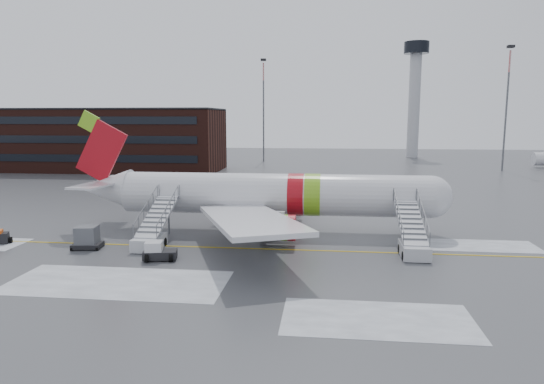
# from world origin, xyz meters

# --- Properties ---
(ground) EXTENTS (260.00, 260.00, 0.00)m
(ground) POSITION_xyz_m (0.00, 0.00, 0.00)
(ground) COLOR #494C4F
(ground) RESTS_ON ground
(airliner) EXTENTS (35.03, 32.97, 11.18)m
(airliner) POSITION_xyz_m (1.53, 5.30, 3.42)
(airliner) COLOR silver
(airliner) RESTS_ON ground
(airstair_fwd) EXTENTS (2.05, 7.70, 3.48)m
(airstair_fwd) POSITION_xyz_m (13.92, -1.24, 1.06)
(airstair_fwd) COLOR #B5B7BD
(airstair_fwd) RESTS_ON ground
(airstair_aft) EXTENTS (2.05, 7.70, 3.48)m
(airstair_aft) POSITION_xyz_m (-6.88, -1.24, 1.06)
(airstair_aft) COLOR silver
(airstair_aft) RESTS_ON ground
(pushback_tug) EXTENTS (2.65, 2.19, 1.39)m
(pushback_tug) POSITION_xyz_m (-5.15, -4.83, 0.61)
(pushback_tug) COLOR black
(pushback_tug) RESTS_ON ground
(uld_container) EXTENTS (2.42, 1.89, 1.82)m
(uld_container) POSITION_xyz_m (-11.91, -2.39, 0.85)
(uld_container) COLOR black
(uld_container) RESTS_ON ground
(terminal_building) EXTENTS (62.00, 16.11, 12.30)m
(terminal_building) POSITION_xyz_m (-45.00, 54.98, 6.20)
(terminal_building) COLOR #3F1E16
(terminal_building) RESTS_ON ground
(control_tower) EXTENTS (6.40, 6.40, 30.00)m
(control_tower) POSITION_xyz_m (30.00, 95.00, 18.75)
(control_tower) COLOR #B2B5BA
(control_tower) RESTS_ON ground
(light_mast_far_ne) EXTENTS (1.20, 1.20, 24.25)m
(light_mast_far_ne) POSITION_xyz_m (42.00, 62.00, 13.84)
(light_mast_far_ne) COLOR #595B60
(light_mast_far_ne) RESTS_ON ground
(light_mast_far_n) EXTENTS (1.20, 1.20, 24.25)m
(light_mast_far_n) POSITION_xyz_m (-8.00, 78.00, 13.84)
(light_mast_far_n) COLOR #595B60
(light_mast_far_n) RESTS_ON ground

